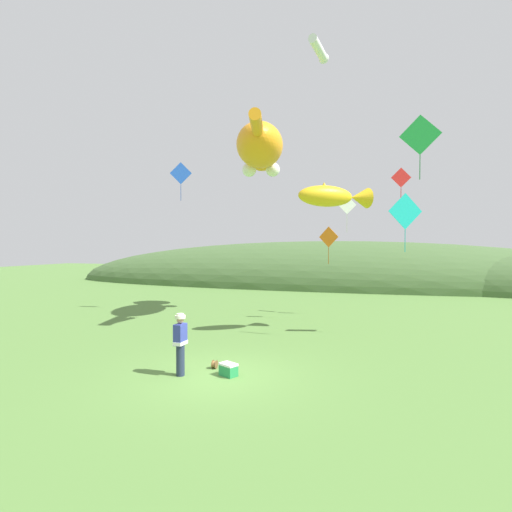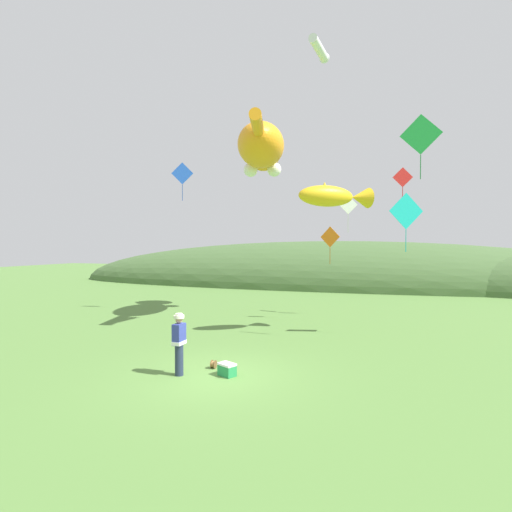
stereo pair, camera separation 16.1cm
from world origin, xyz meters
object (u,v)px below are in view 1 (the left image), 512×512
(kite_diamond_white, at_px, (347,205))
(kite_diamond_red, at_px, (401,178))
(kite_diamond_green, at_px, (420,135))
(festival_attendant, at_px, (180,342))
(kite_fish_windsock, at_px, (333,196))
(kite_giant_cat, at_px, (260,149))
(kite_diamond_orange, at_px, (329,237))
(kite_tube_streamer, at_px, (319,49))
(kite_spool, at_px, (215,364))
(kite_diamond_teal, at_px, (405,212))
(kite_diamond_blue, at_px, (181,174))
(picnic_cooler, at_px, (228,370))

(kite_diamond_white, relative_size, kite_diamond_red, 0.95)
(kite_diamond_white, bearing_deg, kite_diamond_green, -52.85)
(festival_attendant, relative_size, kite_fish_windsock, 0.56)
(kite_giant_cat, xyz_separation_m, kite_diamond_orange, (3.47, 1.20, -4.69))
(festival_attendant, xyz_separation_m, kite_diamond_white, (3.90, 9.56, 4.70))
(kite_fish_windsock, bearing_deg, kite_tube_streamer, -158.47)
(festival_attendant, distance_m, kite_diamond_orange, 12.23)
(kite_spool, bearing_deg, kite_fish_windsock, 63.21)
(kite_diamond_red, bearing_deg, kite_diamond_white, -147.94)
(kite_spool, bearing_deg, kite_diamond_red, 60.71)
(kite_fish_windsock, height_order, kite_diamond_orange, kite_fish_windsock)
(kite_spool, relative_size, kite_tube_streamer, 0.13)
(kite_spool, distance_m, kite_diamond_teal, 9.64)
(kite_diamond_teal, distance_m, kite_diamond_red, 4.71)
(kite_giant_cat, bearing_deg, kite_diamond_teal, -25.52)
(kite_spool, xyz_separation_m, kite_tube_streamer, (2.29, 5.49, 11.62))
(kite_diamond_green, bearing_deg, kite_diamond_teal, 109.97)
(kite_tube_streamer, relative_size, kite_diamond_red, 1.00)
(kite_diamond_teal, bearing_deg, kite_spool, -133.61)
(kite_diamond_red, bearing_deg, festival_attendant, -119.94)
(kite_diamond_blue, bearing_deg, kite_giant_cat, 5.86)
(kite_diamond_blue, xyz_separation_m, kite_diamond_red, (11.54, 1.34, -0.61))
(kite_fish_windsock, relative_size, kite_diamond_blue, 1.49)
(kite_diamond_teal, bearing_deg, kite_tube_streamer, -171.64)
(kite_spool, xyz_separation_m, kite_diamond_blue, (-5.80, 8.90, 7.58))
(kite_diamond_orange, distance_m, kite_diamond_green, 7.86)
(kite_diamond_teal, bearing_deg, festival_attendant, -132.79)
(kite_diamond_blue, bearing_deg, kite_fish_windsock, -20.08)
(picnic_cooler, bearing_deg, kite_spool, 141.19)
(festival_attendant, distance_m, kite_fish_windsock, 8.92)
(kite_diamond_white, bearing_deg, festival_attendant, -112.18)
(kite_diamond_white, bearing_deg, picnic_cooler, -105.69)
(kite_spool, distance_m, kite_fish_windsock, 8.53)
(kite_diamond_orange, bearing_deg, kite_giant_cat, -160.87)
(kite_diamond_green, bearing_deg, kite_diamond_blue, 161.15)
(kite_diamond_green, bearing_deg, kite_fish_windsock, 164.53)
(kite_giant_cat, distance_m, kite_diamond_green, 8.81)
(picnic_cooler, xyz_separation_m, kite_fish_windsock, (2.24, 6.25, 5.57))
(kite_giant_cat, relative_size, kite_diamond_green, 3.48)
(kite_diamond_blue, relative_size, kite_diamond_red, 1.12)
(kite_diamond_blue, bearing_deg, kite_diamond_green, -18.85)
(festival_attendant, xyz_separation_m, picnic_cooler, (1.32, 0.38, -0.77))
(kite_giant_cat, bearing_deg, festival_attendant, -86.23)
(picnic_cooler, bearing_deg, kite_diamond_green, 44.30)
(kite_tube_streamer, relative_size, kite_diamond_green, 0.80)
(festival_attendant, xyz_separation_m, kite_fish_windsock, (3.56, 6.62, 4.80))
(kite_diamond_blue, distance_m, kite_diamond_white, 9.26)
(kite_fish_windsock, relative_size, kite_diamond_teal, 1.33)
(kite_diamond_red, bearing_deg, kite_diamond_blue, -173.39)
(kite_tube_streamer, relative_size, kite_diamond_blue, 0.89)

